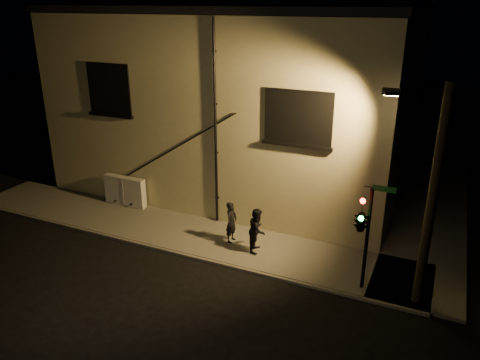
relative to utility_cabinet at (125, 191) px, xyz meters
The scene contains 8 objects.
ground 7.02m from the utility_cabinet, 22.77° to the right, with size 90.00×90.00×0.00m, color black.
sidewalk 7.87m from the utility_cabinet, 12.44° to the left, with size 21.00×16.00×0.12m.
building 8.02m from the utility_cabinet, 61.39° to the left, with size 16.20×12.23×8.80m.
utility_cabinet is the anchor object (origin of this frame).
pedestrian_a 6.08m from the utility_cabinet, 10.78° to the right, with size 0.60×0.40×1.65m, color black.
pedestrian_b 7.30m from the utility_cabinet, 11.00° to the right, with size 0.83×0.65×1.71m, color black.
traffic_signal 11.43m from the utility_cabinet, 11.83° to the right, with size 1.30×2.16×3.65m.
streetlamp_pole 13.38m from the utility_cabinet, ahead, with size 2.02×1.39×7.01m.
Camera 1 is at (6.64, -13.16, 9.00)m, focal length 35.00 mm.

